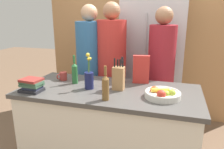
% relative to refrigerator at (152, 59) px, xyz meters
% --- Properties ---
extents(kitchen_island, '(1.71, 0.79, 0.92)m').
position_rel_refrigerator_xyz_m(kitchen_island, '(-0.27, -1.20, -0.52)').
color(kitchen_island, silver).
rests_on(kitchen_island, ground_plane).
extents(back_wall_wood, '(2.91, 0.12, 2.60)m').
position_rel_refrigerator_xyz_m(back_wall_wood, '(-0.27, 0.36, 0.31)').
color(back_wall_wood, '#AD7A4C').
rests_on(back_wall_wood, ground_plane).
extents(refrigerator, '(0.83, 0.63, 1.97)m').
position_rel_refrigerator_xyz_m(refrigerator, '(0.00, 0.00, 0.00)').
color(refrigerator, '#B7B7BC').
rests_on(refrigerator, ground_plane).
extents(fruit_bowl, '(0.31, 0.31, 0.10)m').
position_rel_refrigerator_xyz_m(fruit_bowl, '(0.23, -1.28, -0.03)').
color(fruit_bowl, silver).
rests_on(fruit_bowl, kitchen_island).
extents(knife_block, '(0.11, 0.09, 0.30)m').
position_rel_refrigerator_xyz_m(knife_block, '(-0.19, -1.17, 0.05)').
color(knife_block, '#A87A4C').
rests_on(knife_block, kitchen_island).
extents(flower_vase, '(0.09, 0.09, 0.35)m').
position_rel_refrigerator_xyz_m(flower_vase, '(-0.47, -1.23, 0.04)').
color(flower_vase, '#191E4C').
rests_on(flower_vase, kitchen_island).
extents(cereal_box, '(0.17, 0.09, 0.29)m').
position_rel_refrigerator_xyz_m(cereal_box, '(-0.02, -0.91, 0.08)').
color(cereal_box, red).
rests_on(cereal_box, kitchen_island).
extents(coffee_mug, '(0.09, 0.10, 0.09)m').
position_rel_refrigerator_xyz_m(coffee_mug, '(-0.84, -1.06, -0.02)').
color(coffee_mug, '#99332D').
rests_on(coffee_mug, kitchen_island).
extents(book_stack, '(0.21, 0.17, 0.12)m').
position_rel_refrigerator_xyz_m(book_stack, '(-0.95, -1.45, -0.00)').
color(book_stack, '#232328').
rests_on(book_stack, kitchen_island).
extents(bottle_oil, '(0.06, 0.06, 0.27)m').
position_rel_refrigerator_xyz_m(bottle_oil, '(-0.21, -0.96, 0.04)').
color(bottle_oil, black).
rests_on(bottle_oil, kitchen_island).
extents(bottle_vinegar, '(0.06, 0.06, 0.29)m').
position_rel_refrigerator_xyz_m(bottle_vinegar, '(-0.23, -1.45, 0.05)').
color(bottle_vinegar, brown).
rests_on(bottle_vinegar, kitchen_island).
extents(bottle_wine, '(0.06, 0.06, 0.29)m').
position_rel_refrigerator_xyz_m(bottle_wine, '(-0.67, -1.12, 0.05)').
color(bottle_wine, '#286633').
rests_on(bottle_wine, kitchen_island).
extents(person_at_sink, '(0.35, 0.35, 1.73)m').
position_rel_refrigerator_xyz_m(person_at_sink, '(-0.72, -0.56, -0.01)').
color(person_at_sink, '#383842').
rests_on(person_at_sink, ground_plane).
extents(person_in_blue, '(0.35, 0.35, 1.75)m').
position_rel_refrigerator_xyz_m(person_in_blue, '(-0.44, -0.56, -0.00)').
color(person_in_blue, '#383842').
rests_on(person_in_blue, ground_plane).
extents(person_in_red_tee, '(0.31, 0.31, 1.70)m').
position_rel_refrigerator_xyz_m(person_in_red_tee, '(0.16, -0.56, -0.02)').
color(person_in_red_tee, '#383842').
rests_on(person_in_red_tee, ground_plane).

